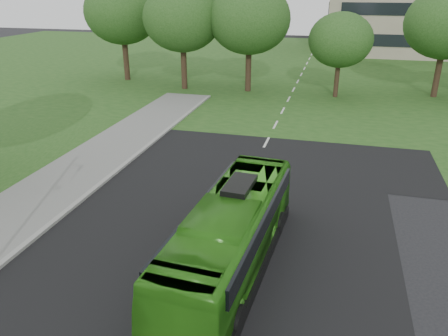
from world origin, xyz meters
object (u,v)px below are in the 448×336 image
tree_park_d (447,23)px  tree_park_a (182,18)px  tree_park_f (122,12)px  bus (231,235)px  tree_park_c (341,40)px  tree_park_b (249,19)px

tree_park_d → tree_park_a: bearing=-173.9°
tree_park_a → tree_park_f: size_ratio=0.96×
tree_park_f → tree_park_d: bearing=-0.2°
tree_park_d → bus: (-11.69, -30.03, -5.00)m
tree_park_d → tree_park_f: size_ratio=0.93×
tree_park_d → tree_park_f: tree_park_f is taller
tree_park_c → tree_park_f: 22.05m
tree_park_a → tree_park_b: tree_park_b is taller
tree_park_a → tree_park_d: 23.27m
tree_park_b → tree_park_c: bearing=-2.0°
tree_park_c → tree_park_d: bearing=14.5°
tree_park_c → bus: tree_park_c is taller
tree_park_f → bus: 35.96m
tree_park_b → tree_park_d: 17.00m
tree_park_b → tree_park_f: tree_park_f is taller
tree_park_f → tree_park_b: bearing=-8.5°
tree_park_c → bus: bearing=-96.1°
bus → tree_park_f: bearing=125.8°
tree_park_d → tree_park_f: bearing=179.8°
tree_park_a → tree_park_f: bearing=160.8°
tree_park_b → tree_park_c: (8.19, -0.29, -1.60)m
tree_park_a → tree_park_d: tree_park_a is taller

